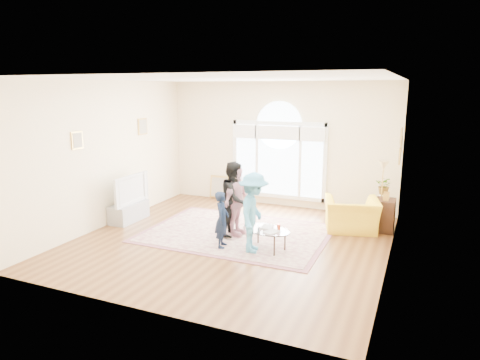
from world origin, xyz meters
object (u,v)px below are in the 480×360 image
at_px(armchair, 351,215).
at_px(coffee_table, 266,230).
at_px(area_rug, 236,233).
at_px(tv_console, 129,212).
at_px(television, 128,189).

bearing_deg(armchair, coffee_table, 38.73).
relative_size(area_rug, tv_console, 3.60).
distance_m(area_rug, coffee_table, 1.18).
distance_m(tv_console, armchair, 5.04).
relative_size(area_rug, coffee_table, 3.23).
relative_size(tv_console, television, 0.86).
bearing_deg(tv_console, coffee_table, -7.94).
bearing_deg(tv_console, television, 0.00).
relative_size(coffee_table, armchair, 1.01).
bearing_deg(television, tv_console, 180.00).
bearing_deg(area_rug, coffee_table, -35.98).
height_order(tv_console, television, television).
bearing_deg(tv_console, armchair, 14.78).
height_order(tv_console, armchair, armchair).
bearing_deg(television, area_rug, 3.34).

